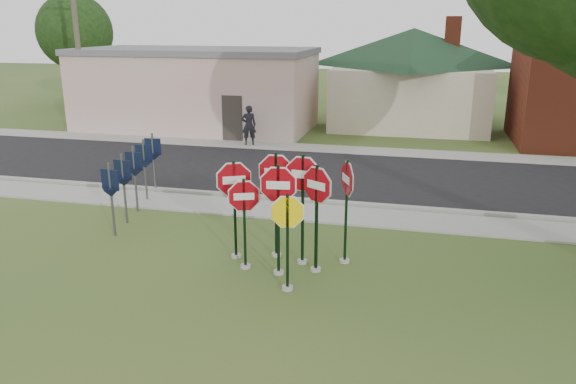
% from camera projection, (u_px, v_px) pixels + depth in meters
% --- Properties ---
extents(ground, '(120.00, 120.00, 0.00)m').
position_uv_depth(ground, '(270.00, 299.00, 11.57)').
color(ground, '#31511E').
rests_on(ground, ground).
extents(sidewalk_near, '(60.00, 1.60, 0.06)m').
position_uv_depth(sidewalk_near, '(319.00, 213.00, 16.68)').
color(sidewalk_near, gray).
rests_on(sidewalk_near, ground).
extents(road, '(60.00, 7.00, 0.04)m').
position_uv_depth(road, '(342.00, 175.00, 20.87)').
color(road, black).
rests_on(road, ground).
extents(sidewalk_far, '(60.00, 1.60, 0.06)m').
position_uv_depth(sidewalk_far, '(356.00, 151.00, 24.86)').
color(sidewalk_far, gray).
rests_on(sidewalk_far, ground).
extents(curb, '(60.00, 0.20, 0.14)m').
position_uv_depth(curb, '(325.00, 202.00, 17.60)').
color(curb, gray).
rests_on(curb, ground).
extents(stop_sign_center, '(1.11, 0.24, 2.66)m').
position_uv_depth(stop_sign_center, '(278.00, 204.00, 12.25)').
color(stop_sign_center, '#9D9B93').
rests_on(stop_sign_center, ground).
extents(stop_sign_yellow, '(0.95, 0.24, 2.23)m').
position_uv_depth(stop_sign_yellow, '(287.00, 232.00, 11.60)').
color(stop_sign_yellow, '#9D9B93').
rests_on(stop_sign_yellow, ground).
extents(stop_sign_left, '(0.94, 0.38, 2.25)m').
position_uv_depth(stop_sign_left, '(244.00, 213.00, 12.66)').
color(stop_sign_left, '#9D9B93').
rests_on(stop_sign_left, ground).
extents(stop_sign_right, '(0.97, 0.61, 2.62)m').
position_uv_depth(stop_sign_right, '(317.00, 203.00, 12.41)').
color(stop_sign_right, '#9D9B93').
rests_on(stop_sign_right, ground).
extents(stop_sign_back_right, '(1.14, 0.24, 2.75)m').
position_uv_depth(stop_sign_back_right, '(303.00, 193.00, 12.80)').
color(stop_sign_back_right, '#9D9B93').
rests_on(stop_sign_back_right, ground).
extents(stop_sign_back_left, '(1.17, 0.24, 2.71)m').
position_uv_depth(stop_sign_back_left, '(276.00, 189.00, 13.21)').
color(stop_sign_back_left, '#9D9B93').
rests_on(stop_sign_back_left, ground).
extents(stop_sign_far_right, '(0.49, 1.01, 2.62)m').
position_uv_depth(stop_sign_far_right, '(347.00, 197.00, 12.87)').
color(stop_sign_far_right, '#9D9B93').
rests_on(stop_sign_far_right, ground).
extents(stop_sign_far_left, '(1.04, 0.53, 2.54)m').
position_uv_depth(stop_sign_far_left, '(234.00, 195.00, 13.16)').
color(stop_sign_far_left, '#9D9B93').
rests_on(stop_sign_far_left, ground).
extents(route_sign_row, '(1.43, 4.63, 2.00)m').
position_uv_depth(route_sign_row, '(135.00, 172.00, 16.63)').
color(route_sign_row, '#59595E').
rests_on(route_sign_row, ground).
extents(building_stucco, '(12.20, 6.20, 4.20)m').
position_uv_depth(building_stucco, '(197.00, 88.00, 29.73)').
color(building_stucco, beige).
rests_on(building_stucco, ground).
extents(building_house, '(11.60, 11.60, 6.20)m').
position_uv_depth(building_house, '(413.00, 58.00, 30.52)').
color(building_house, beige).
rests_on(building_house, ground).
extents(utility_pole_near, '(2.20, 0.26, 9.50)m').
position_uv_depth(utility_pole_near, '(77.00, 33.00, 27.45)').
color(utility_pole_near, '#473D2F').
rests_on(utility_pole_near, ground).
extents(bg_tree_left, '(4.90, 4.90, 7.35)m').
position_uv_depth(bg_tree_left, '(75.00, 32.00, 37.03)').
color(bg_tree_left, '#301E15').
rests_on(bg_tree_left, ground).
extents(pedestrian, '(0.78, 0.66, 1.82)m').
position_uv_depth(pedestrian, '(249.00, 125.00, 25.66)').
color(pedestrian, black).
rests_on(pedestrian, sidewalk_far).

